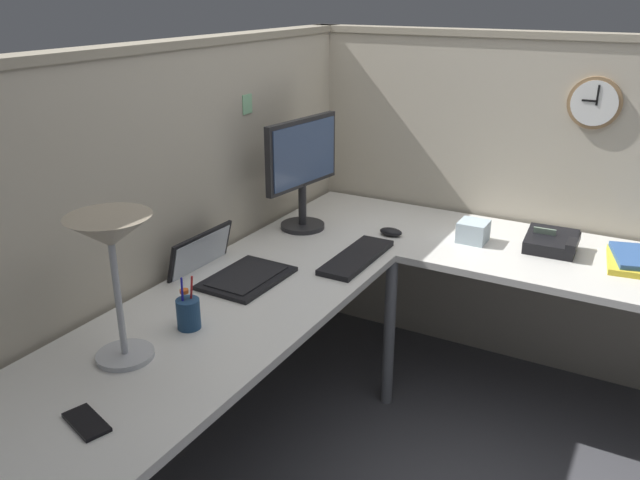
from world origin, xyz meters
name	(u,v)px	position (x,y,z in m)	size (l,w,h in m)	color
ground_plane	(406,432)	(0.00, 0.00, 0.00)	(6.80, 6.80, 0.00)	#47474C
cubicle_wall_back	(174,249)	(-0.36, 0.87, 0.79)	(2.57, 0.12, 1.58)	#B7AD99
cubicle_wall_right	(537,207)	(0.87, -0.27, 0.79)	(0.12, 2.37, 1.58)	#B7AD99
desk	(411,316)	(-0.15, -0.05, 0.63)	(2.35, 2.15, 0.73)	silver
monitor	(302,166)	(0.24, 0.64, 1.02)	(0.46, 0.20, 0.50)	#232326
laptop	(226,269)	(-0.35, 0.63, 0.75)	(0.35, 0.39, 0.22)	black
keyboard	(357,257)	(0.02, 0.26, 0.74)	(0.43, 0.14, 0.02)	black
computer_mouse	(391,232)	(0.34, 0.25, 0.75)	(0.06, 0.10, 0.03)	black
desk_lamp_dome	(111,244)	(-0.98, 0.53, 1.09)	(0.24, 0.24, 0.44)	#B7BABF
pen_cup	(188,313)	(-0.74, 0.49, 0.78)	(0.08, 0.08, 0.18)	navy
cell_phone	(86,422)	(-1.25, 0.39, 0.73)	(0.07, 0.14, 0.01)	black
office_phone	(553,243)	(0.50, -0.41, 0.77)	(0.20, 0.21, 0.11)	black
book_stack	(638,260)	(0.51, -0.73, 0.75)	(0.32, 0.26, 0.04)	yellow
tissue_box	(473,231)	(0.45, -0.09, 0.78)	(0.12, 0.12, 0.09)	silver
wall_clock	(595,103)	(0.82, -0.45, 1.30)	(0.04, 0.22, 0.22)	olive
pinned_note_leftmost	(247,104)	(0.09, 0.82, 1.30)	(0.06, 0.00, 0.08)	#8CCC99
pinned_note_middle	(274,161)	(0.28, 0.82, 1.01)	(0.08, 0.00, 0.10)	#99B7E5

